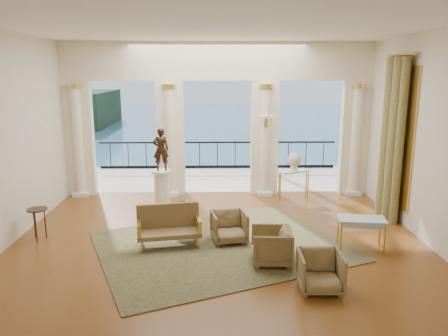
{
  "coord_description": "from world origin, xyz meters",
  "views": [
    {
      "loc": [
        -0.05,
        -9.07,
        3.69
      ],
      "look_at": [
        0.13,
        0.6,
        1.52
      ],
      "focal_mm": 35.0,
      "sensor_mm": 36.0,
      "label": 1
    }
  ],
  "objects_px": {
    "armchair_c": "(271,244)",
    "statue": "(161,149)",
    "armchair_d": "(179,214)",
    "pedestal": "(162,190)",
    "console_table": "(294,175)",
    "side_table": "(37,213)",
    "game_table": "(362,221)",
    "settee": "(169,226)",
    "armchair_b": "(320,270)",
    "armchair_a": "(229,225)"
  },
  "relations": [
    {
      "from": "armchair_d",
      "to": "armchair_c",
      "type": "bearing_deg",
      "value": -167.63
    },
    {
      "from": "game_table",
      "to": "armchair_b",
      "type": "bearing_deg",
      "value": -118.42
    },
    {
      "from": "armchair_a",
      "to": "side_table",
      "type": "height_order",
      "value": "armchair_a"
    },
    {
      "from": "statue",
      "to": "armchair_b",
      "type": "bearing_deg",
      "value": 115.81
    },
    {
      "from": "game_table",
      "to": "pedestal",
      "type": "bearing_deg",
      "value": 154.92
    },
    {
      "from": "armchair_d",
      "to": "console_table",
      "type": "bearing_deg",
      "value": -85.55
    },
    {
      "from": "settee",
      "to": "pedestal",
      "type": "relative_size",
      "value": 1.35
    },
    {
      "from": "armchair_b",
      "to": "pedestal",
      "type": "xyz_separation_m",
      "value": [
        -3.24,
        4.65,
        0.13
      ]
    },
    {
      "from": "side_table",
      "to": "game_table",
      "type": "bearing_deg",
      "value": -5.08
    },
    {
      "from": "settee",
      "to": "pedestal",
      "type": "distance_m",
      "value": 2.67
    },
    {
      "from": "armchair_c",
      "to": "console_table",
      "type": "xyz_separation_m",
      "value": [
        1.18,
        4.33,
        0.32
      ]
    },
    {
      "from": "armchair_b",
      "to": "console_table",
      "type": "distance_m",
      "value": 5.45
    },
    {
      "from": "armchair_c",
      "to": "armchair_d",
      "type": "height_order",
      "value": "armchair_c"
    },
    {
      "from": "armchair_b",
      "to": "statue",
      "type": "xyz_separation_m",
      "value": [
        -3.24,
        4.65,
        1.26
      ]
    },
    {
      "from": "side_table",
      "to": "armchair_d",
      "type": "bearing_deg",
      "value": 13.84
    },
    {
      "from": "pedestal",
      "to": "side_table",
      "type": "xyz_separation_m",
      "value": [
        -2.48,
        -2.25,
        0.11
      ]
    },
    {
      "from": "armchair_a",
      "to": "side_table",
      "type": "distance_m",
      "value": 4.24
    },
    {
      "from": "pedestal",
      "to": "statue",
      "type": "height_order",
      "value": "statue"
    },
    {
      "from": "armchair_b",
      "to": "armchair_c",
      "type": "relative_size",
      "value": 0.96
    },
    {
      "from": "armchair_a",
      "to": "armchair_b",
      "type": "relative_size",
      "value": 1.0
    },
    {
      "from": "console_table",
      "to": "side_table",
      "type": "relative_size",
      "value": 1.35
    },
    {
      "from": "pedestal",
      "to": "statue",
      "type": "distance_m",
      "value": 1.12
    },
    {
      "from": "game_table",
      "to": "side_table",
      "type": "bearing_deg",
      "value": -177.78
    },
    {
      "from": "pedestal",
      "to": "side_table",
      "type": "distance_m",
      "value": 3.34
    },
    {
      "from": "armchair_a",
      "to": "settee",
      "type": "distance_m",
      "value": 1.31
    },
    {
      "from": "armchair_a",
      "to": "console_table",
      "type": "distance_m",
      "value": 3.79
    },
    {
      "from": "armchair_d",
      "to": "game_table",
      "type": "relative_size",
      "value": 0.62
    },
    {
      "from": "armchair_a",
      "to": "pedestal",
      "type": "relative_size",
      "value": 0.71
    },
    {
      "from": "game_table",
      "to": "pedestal",
      "type": "relative_size",
      "value": 0.98
    },
    {
      "from": "armchair_c",
      "to": "side_table",
      "type": "xyz_separation_m",
      "value": [
        -5.02,
        1.31,
        0.23
      ]
    },
    {
      "from": "game_table",
      "to": "statue",
      "type": "xyz_separation_m",
      "value": [
        -4.52,
        2.87,
        1.03
      ]
    },
    {
      "from": "armchair_d",
      "to": "statue",
      "type": "height_order",
      "value": "statue"
    },
    {
      "from": "game_table",
      "to": "side_table",
      "type": "relative_size",
      "value": 1.44
    },
    {
      "from": "settee",
      "to": "statue",
      "type": "xyz_separation_m",
      "value": [
        -0.45,
        2.63,
        1.19
      ]
    },
    {
      "from": "settee",
      "to": "armchair_b",
      "type": "bearing_deg",
      "value": -46.02
    },
    {
      "from": "armchair_a",
      "to": "armchair_d",
      "type": "distance_m",
      "value": 1.52
    },
    {
      "from": "pedestal",
      "to": "armchair_d",
      "type": "bearing_deg",
      "value": -68.99
    },
    {
      "from": "settee",
      "to": "game_table",
      "type": "bearing_deg",
      "value": -13.51
    },
    {
      "from": "pedestal",
      "to": "armchair_a",
      "type": "bearing_deg",
      "value": -54.4
    },
    {
      "from": "armchair_c",
      "to": "console_table",
      "type": "height_order",
      "value": "console_table"
    },
    {
      "from": "statue",
      "to": "side_table",
      "type": "bearing_deg",
      "value": 33.1
    },
    {
      "from": "armchair_d",
      "to": "pedestal",
      "type": "xyz_separation_m",
      "value": [
        -0.57,
        1.49,
        0.19
      ]
    },
    {
      "from": "armchair_c",
      "to": "armchair_d",
      "type": "xyz_separation_m",
      "value": [
        -1.97,
        2.06,
        -0.07
      ]
    },
    {
      "from": "armchair_b",
      "to": "settee",
      "type": "bearing_deg",
      "value": 145.43
    },
    {
      "from": "settee",
      "to": "statue",
      "type": "height_order",
      "value": "statue"
    },
    {
      "from": "settee",
      "to": "armchair_d",
      "type": "bearing_deg",
      "value": 73.79
    },
    {
      "from": "armchair_c",
      "to": "statue",
      "type": "relative_size",
      "value": 0.67
    },
    {
      "from": "statue",
      "to": "armchair_a",
      "type": "bearing_deg",
      "value": 116.49
    },
    {
      "from": "game_table",
      "to": "pedestal",
      "type": "height_order",
      "value": "pedestal"
    },
    {
      "from": "armchair_a",
      "to": "armchair_d",
      "type": "bearing_deg",
      "value": 130.45
    }
  ]
}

